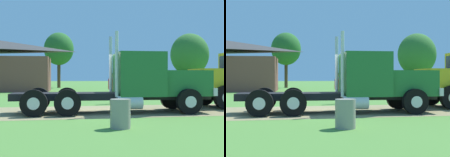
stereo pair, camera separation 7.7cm
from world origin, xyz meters
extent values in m
plane|color=#508536|center=(0.00, 0.00, 0.00)|extent=(200.00, 200.00, 0.00)
cube|color=#8B7F56|center=(0.00, 0.00, 0.00)|extent=(120.00, 5.12, 0.01)
cube|color=black|center=(0.63, -0.61, 0.70)|extent=(8.22, 1.84, 0.28)
cube|color=#23662D|center=(3.72, -0.74, 1.23)|extent=(2.06, 2.05, 1.07)
cube|color=silver|center=(4.76, -0.78, 0.88)|extent=(0.25, 2.16, 0.32)
cube|color=#23662D|center=(1.79, -0.66, 1.61)|extent=(1.98, 2.32, 1.81)
cube|color=#2D3D4C|center=(2.75, -0.70, 1.97)|extent=(0.12, 1.87, 0.80)
cylinder|color=silver|center=(0.76, 0.28, 2.00)|extent=(0.14, 0.14, 2.60)
cylinder|color=silver|center=(0.69, -1.50, 2.00)|extent=(0.14, 0.14, 2.60)
cylinder|color=silver|center=(1.18, -1.62, 0.48)|extent=(1.02, 0.56, 0.52)
cylinder|color=black|center=(3.67, 0.39, 0.51)|extent=(1.03, 0.34, 1.02)
cylinder|color=silver|center=(3.68, 0.55, 0.51)|extent=(0.46, 0.06, 0.46)
cylinder|color=black|center=(3.58, -1.85, 0.51)|extent=(1.03, 0.34, 1.02)
cylinder|color=silver|center=(3.57, -2.01, 0.51)|extent=(0.46, 0.06, 0.46)
cylinder|color=black|center=(-2.40, 0.64, 0.51)|extent=(1.03, 0.34, 1.02)
cylinder|color=silver|center=(-2.39, 0.80, 0.51)|extent=(0.46, 0.06, 0.46)
cylinder|color=black|center=(-2.49, -1.60, 0.51)|extent=(1.03, 0.34, 1.02)
cylinder|color=silver|center=(-2.50, -1.76, 0.51)|extent=(0.46, 0.06, 0.46)
cylinder|color=black|center=(-1.15, 0.59, 0.51)|extent=(1.03, 0.34, 1.02)
cylinder|color=silver|center=(-1.14, 0.75, 0.51)|extent=(0.46, 0.06, 0.46)
cylinder|color=black|center=(-1.24, -1.65, 0.51)|extent=(1.03, 0.34, 1.02)
cylinder|color=silver|center=(-1.25, -1.81, 0.51)|extent=(0.46, 0.06, 0.46)
cube|color=gold|center=(5.98, 0.87, 1.32)|extent=(1.85, 2.13, 1.15)
cube|color=silver|center=(5.05, 0.91, 0.92)|extent=(0.25, 2.27, 0.32)
cylinder|color=black|center=(6.12, 2.05, 0.55)|extent=(1.11, 0.34, 1.10)
cylinder|color=silver|center=(6.12, 2.21, 0.55)|extent=(0.50, 0.06, 0.50)
cube|color=#B22D33|center=(1.52, 3.63, 1.12)|extent=(0.50, 0.40, 0.59)
sphere|color=tan|center=(1.52, 3.63, 1.57)|extent=(0.22, 0.22, 0.22)
cylinder|color=black|center=(1.52, 3.63, 1.67)|extent=(0.24, 0.24, 0.06)
cube|color=brown|center=(1.43, 3.59, 0.41)|extent=(0.21, 0.22, 0.83)
cube|color=brown|center=(1.61, 3.66, 0.41)|extent=(0.21, 0.22, 0.83)
cylinder|color=#B22D33|center=(1.26, 3.53, 1.09)|extent=(0.10, 0.10, 0.56)
cylinder|color=#B22D33|center=(1.77, 3.72, 1.09)|extent=(0.10, 0.10, 0.56)
cylinder|color=gray|center=(0.13, -4.84, 0.43)|extent=(0.60, 0.60, 0.85)
cylinder|color=#513823|center=(-0.87, 30.98, 1.84)|extent=(0.44, 0.44, 3.68)
ellipsoid|color=#296629|center=(-0.87, 30.98, 5.29)|extent=(4.02, 4.02, 4.42)
cylinder|color=#513823|center=(17.66, 30.16, 1.26)|extent=(0.44, 0.44, 2.52)
ellipsoid|color=#336E2D|center=(17.66, 30.16, 4.70)|extent=(5.46, 5.46, 6.00)
camera|label=1|loc=(-1.83, -14.15, 1.51)|focal=52.65mm
camera|label=2|loc=(-1.75, -14.16, 1.51)|focal=52.65mm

